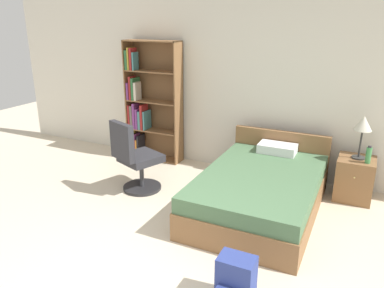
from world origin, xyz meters
The scene contains 8 objects.
wall_back centered at (0.00, 3.23, 1.30)m, with size 9.00×0.06×2.60m.
bookshelf centered at (-1.78, 3.02, 0.91)m, with size 0.93×0.28×1.92m.
bed centered at (0.43, 2.07, 0.26)m, with size 1.33×2.09×0.75m.
office_chair centered at (-1.24, 1.83, 0.46)m, with size 0.63×0.69×1.00m.
nightstand centered at (1.43, 2.87, 0.28)m, with size 0.45×0.49×0.56m.
table_lamp centered at (1.44, 2.89, 0.99)m, with size 0.22×0.22×0.56m.
water_bottle centered at (1.55, 2.76, 0.66)m, with size 0.06×0.06×0.22m.
backpack_blue centered at (0.68, 0.42, 0.20)m, with size 0.30×0.29×0.41m.
Camera 1 is at (1.47, -2.03, 2.26)m, focal length 35.00 mm.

